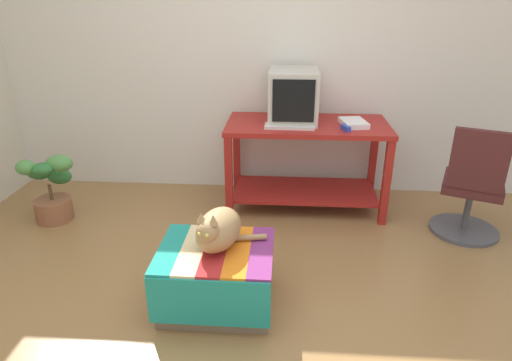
# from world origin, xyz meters

# --- Properties ---
(ground_plane) EXTENTS (14.00, 14.00, 0.00)m
(ground_plane) POSITION_xyz_m (0.00, 0.00, 0.00)
(ground_plane) COLOR olive
(back_wall) EXTENTS (8.00, 0.10, 2.60)m
(back_wall) POSITION_xyz_m (0.00, 2.05, 1.30)
(back_wall) COLOR silver
(back_wall) RESTS_ON ground_plane
(desk) EXTENTS (1.35, 0.68, 0.77)m
(desk) POSITION_xyz_m (0.42, 1.60, 0.52)
(desk) COLOR maroon
(desk) RESTS_ON ground_plane
(tv_monitor) EXTENTS (0.40, 0.52, 0.43)m
(tv_monitor) POSITION_xyz_m (0.29, 1.68, 0.97)
(tv_monitor) COLOR #BCB7A8
(tv_monitor) RESTS_ON desk
(keyboard) EXTENTS (0.40, 0.16, 0.02)m
(keyboard) POSITION_xyz_m (0.27, 1.45, 0.78)
(keyboard) COLOR beige
(keyboard) RESTS_ON desk
(book) EXTENTS (0.23, 0.30, 0.04)m
(book) POSITION_xyz_m (0.79, 1.55, 0.79)
(book) COLOR white
(book) RESTS_ON desk
(ottoman_with_blanket) EXTENTS (0.67, 0.57, 0.38)m
(ottoman_with_blanket) POSITION_xyz_m (-0.15, 0.20, 0.19)
(ottoman_with_blanket) COLOR #7A664C
(ottoman_with_blanket) RESTS_ON ground_plane
(cat) EXTENTS (0.44, 0.42, 0.29)m
(cat) POSITION_xyz_m (-0.14, 0.22, 0.51)
(cat) COLOR #9E7A4C
(cat) RESTS_ON ottoman_with_blanket
(potted_plant) EXTENTS (0.46, 0.36, 0.58)m
(potted_plant) POSITION_xyz_m (-1.68, 1.19, 0.26)
(potted_plant) COLOR brown
(potted_plant) RESTS_ON ground_plane
(office_chair) EXTENTS (0.55, 0.55, 0.89)m
(office_chair) POSITION_xyz_m (1.66, 1.16, 0.39)
(office_chair) COLOR #4C4C51
(office_chair) RESTS_ON ground_plane
(stapler) EXTENTS (0.07, 0.12, 0.04)m
(stapler) POSITION_xyz_m (0.71, 1.40, 0.79)
(stapler) COLOR #2342B7
(stapler) RESTS_ON desk
(pen) EXTENTS (0.13, 0.07, 0.01)m
(pen) POSITION_xyz_m (0.82, 1.62, 0.77)
(pen) COLOR #2351B2
(pen) RESTS_ON desk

